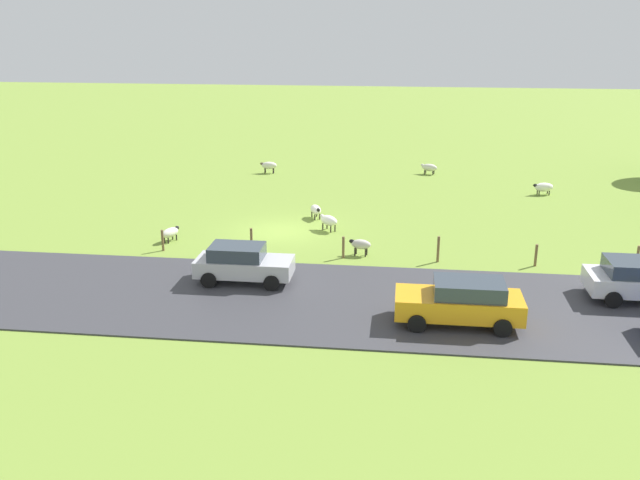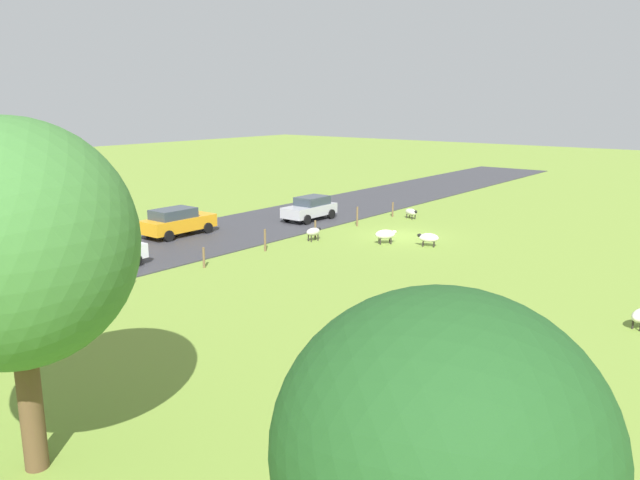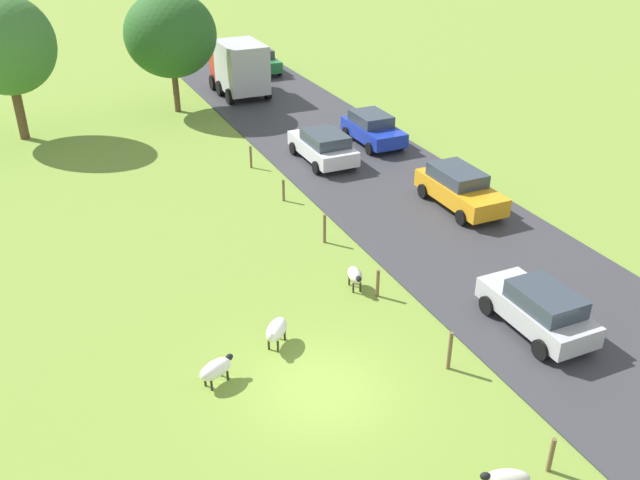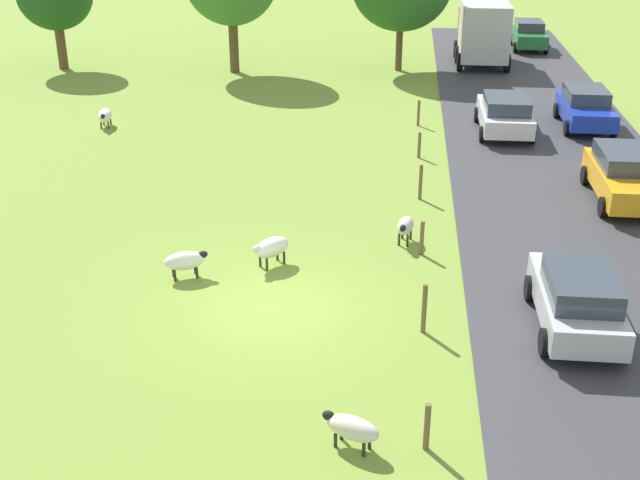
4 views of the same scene
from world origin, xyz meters
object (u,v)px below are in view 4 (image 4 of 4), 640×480
(sheep_2, at_px, (271,247))
(car_3, at_px, (529,34))
(sheep_1, at_px, (105,116))
(car_4, at_px, (577,299))
(sheep_6, at_px, (405,226))
(car_0, at_px, (624,175))
(truck_0, at_px, (483,32))
(car_2, at_px, (505,113))
(sheep_5, at_px, (185,261))
(car_1, at_px, (586,107))
(sheep_0, at_px, (352,428))

(sheep_2, bearing_deg, car_3, 70.61)
(sheep_1, height_order, car_4, car_4)
(sheep_6, distance_m, car_0, 8.18)
(sheep_2, height_order, truck_0, truck_0)
(car_0, xyz_separation_m, car_2, (-3.11, 7.20, -0.03))
(car_2, distance_m, car_3, 18.18)
(car_4, bearing_deg, sheep_5, 169.79)
(sheep_2, bearing_deg, sheep_5, -156.44)
(sheep_6, xyz_separation_m, car_2, (3.99, 11.25, 0.35))
(car_1, xyz_separation_m, car_3, (-0.23, 16.60, 0.02))
(sheep_6, relative_size, car_1, 0.26)
(car_0, distance_m, car_4, 9.21)
(sheep_2, bearing_deg, truck_0, 73.55)
(sheep_1, relative_size, car_3, 0.33)
(car_1, bearing_deg, car_0, -92.60)
(sheep_1, xyz_separation_m, car_2, (16.82, 0.68, 0.39))
(sheep_5, height_order, truck_0, truck_0)
(sheep_6, distance_m, car_4, 6.15)
(truck_0, bearing_deg, car_0, -81.37)
(sheep_5, distance_m, car_1, 20.37)
(truck_0, bearing_deg, sheep_1, -141.06)
(sheep_1, distance_m, car_4, 22.70)
(car_1, bearing_deg, truck_0, 106.46)
(car_0, relative_size, car_1, 1.09)
(sheep_6, height_order, car_4, car_4)
(sheep_1, bearing_deg, sheep_0, -59.28)
(sheep_1, xyz_separation_m, sheep_2, (9.16, -12.46, 0.06))
(sheep_2, bearing_deg, car_1, 52.32)
(car_3, relative_size, car_4, 1.02)
(sheep_1, distance_m, sheep_2, 15.47)
(car_4, bearing_deg, sheep_0, -135.85)
(sheep_2, height_order, car_3, car_3)
(sheep_2, height_order, sheep_5, sheep_2)
(car_3, height_order, car_4, car_3)
(sheep_1, xyz_separation_m, truck_0, (16.87, 13.63, 1.40))
(sheep_1, relative_size, car_1, 0.32)
(sheep_1, height_order, car_1, car_1)
(car_3, bearing_deg, car_2, -100.34)
(sheep_1, distance_m, sheep_5, 15.12)
(car_3, bearing_deg, car_0, -90.36)
(sheep_5, distance_m, car_0, 14.69)
(sheep_2, xyz_separation_m, car_4, (7.69, -2.74, 0.32))
(sheep_6, relative_size, car_4, 0.27)
(sheep_1, bearing_deg, car_3, 42.76)
(sheep_0, height_order, car_2, car_2)
(sheep_1, xyz_separation_m, sheep_5, (6.97, -13.42, 0.00))
(sheep_0, distance_m, car_4, 6.92)
(truck_0, height_order, car_2, truck_0)
(sheep_0, relative_size, car_1, 0.29)
(sheep_0, bearing_deg, sheep_5, 126.75)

